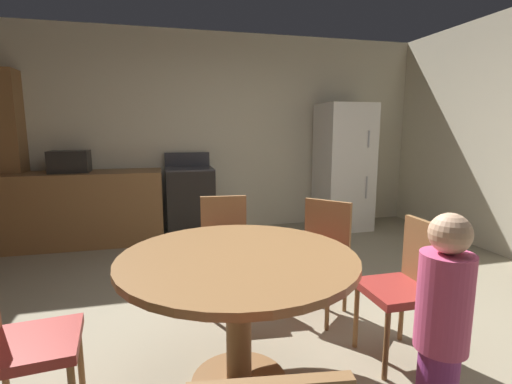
% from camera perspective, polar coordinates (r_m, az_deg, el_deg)
% --- Properties ---
extents(ground_plane, '(14.00, 14.00, 0.00)m').
position_cam_1_polar(ground_plane, '(2.76, 4.43, -21.52)').
color(ground_plane, gray).
extents(wall_back, '(6.19, 0.12, 2.70)m').
position_cam_1_polar(wall_back, '(5.36, -6.07, 8.79)').
color(wall_back, beige).
rests_on(wall_back, ground).
extents(kitchen_counter, '(2.03, 0.60, 0.90)m').
position_cam_1_polar(kitchen_counter, '(5.10, -25.40, -2.32)').
color(kitchen_counter, olive).
rests_on(kitchen_counter, ground).
extents(pantry_column, '(0.44, 0.36, 2.10)m').
position_cam_1_polar(pantry_column, '(5.41, -33.79, 4.05)').
color(pantry_column, olive).
rests_on(pantry_column, ground).
extents(oven_range, '(0.60, 0.60, 1.10)m').
position_cam_1_polar(oven_range, '(5.02, -9.96, -1.51)').
color(oven_range, black).
rests_on(oven_range, ground).
extents(refrigerator, '(0.68, 0.68, 1.76)m').
position_cam_1_polar(refrigerator, '(5.50, 13.09, 3.71)').
color(refrigerator, white).
rests_on(refrigerator, ground).
extents(microwave, '(0.44, 0.32, 0.26)m').
position_cam_1_polar(microwave, '(5.03, -26.37, 4.14)').
color(microwave, black).
rests_on(microwave, kitchen_counter).
extents(dining_table, '(1.27, 1.27, 0.76)m').
position_cam_1_polar(dining_table, '(2.09, -2.69, -13.46)').
color(dining_table, olive).
rests_on(dining_table, ground).
extents(chair_west, '(0.44, 0.44, 0.87)m').
position_cam_1_polar(chair_west, '(2.11, -32.72, -18.00)').
color(chair_west, olive).
rests_on(chair_west, ground).
extents(chair_northeast, '(0.56, 0.56, 0.87)m').
position_cam_1_polar(chair_northeast, '(2.98, 9.76, -8.59)').
color(chair_northeast, olive).
rests_on(chair_northeast, ground).
extents(chair_north, '(0.44, 0.44, 0.87)m').
position_cam_1_polar(chair_north, '(3.11, -4.73, -7.69)').
color(chair_north, olive).
rests_on(chair_north, ground).
extents(chair_east, '(0.40, 0.40, 0.87)m').
position_cam_1_polar(chair_east, '(2.54, 21.89, -12.43)').
color(chair_east, olive).
rests_on(chair_east, ground).
extents(person_child, '(0.31, 0.31, 1.09)m').
position_cam_1_polar(person_child, '(1.87, 26.26, -18.30)').
color(person_child, '#8C337A').
rests_on(person_child, ground).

